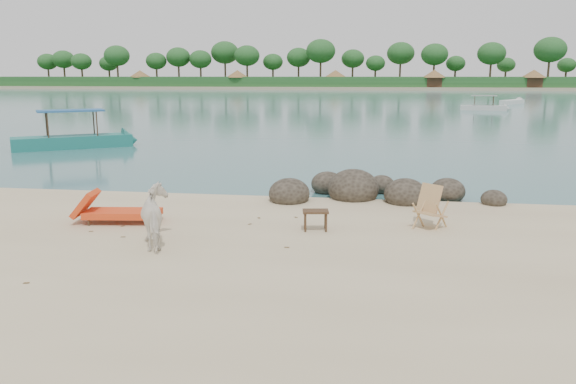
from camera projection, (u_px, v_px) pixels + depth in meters
The scene contains 12 objects.
water at pixel (361, 95), 97.00m from camera, with size 400.00×400.00×0.00m, color #346369.
far_shore at pixel (366, 87), 174.51m from camera, with size 420.00×90.00×1.40m, color tan.
far_scenery at pixel (365, 77), 141.60m from camera, with size 420.00×18.00×9.50m.
boulders at pixel (366, 191), 15.55m from camera, with size 6.29×2.94×1.07m.
cow at pixel (158, 218), 11.10m from camera, with size 0.64×1.40×1.18m, color white.
side_table at pixel (315, 222), 12.22m from camera, with size 0.56×0.36×0.45m, color #372016, non-canonical shape.
lounge_chair at pixel (123, 210), 12.86m from camera, with size 2.12×0.74×0.64m, color red, non-canonical shape.
deck_chair at pixel (430, 209), 12.36m from camera, with size 0.60×0.66×0.94m, color tan, non-canonical shape.
boat_near at pixel (71, 116), 26.52m from camera, with size 6.03×1.36×2.94m, color #1A6A62, non-canonical shape.
boat_mid at pixel (484, 98), 55.78m from camera, with size 4.92×1.11×2.41m, color #B8B8B4, non-canonical shape.
boat_far at pixel (512, 101), 68.33m from camera, with size 5.19×1.17×0.60m, color silver, non-canonical shape.
dead_leaves at pixel (161, 247), 11.13m from camera, with size 4.49×6.69×0.00m.
Camera 1 is at (1.66, -9.18, 3.35)m, focal length 35.00 mm.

